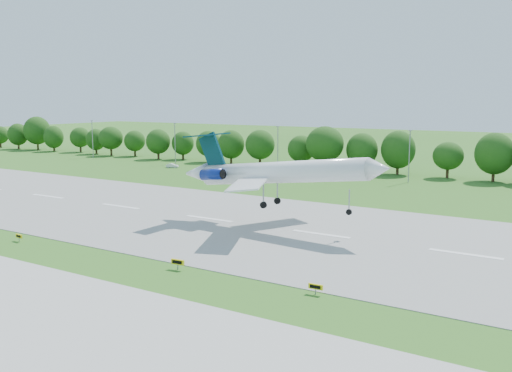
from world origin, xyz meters
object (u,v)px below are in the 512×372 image
object	(u,v)px
airliner	(271,172)
service_vehicle_b	(256,169)
taxi_sign_left	(19,236)
service_vehicle_a	(172,166)

from	to	relation	value
airliner	service_vehicle_b	distance (m)	68.26
taxi_sign_left	service_vehicle_a	xyz separation A→B (m)	(-36.77, 75.35, -0.16)
taxi_sign_left	service_vehicle_b	world-z (taller)	service_vehicle_b
airliner	service_vehicle_a	bearing A→B (deg)	142.04
service_vehicle_a	service_vehicle_b	world-z (taller)	service_vehicle_a
service_vehicle_b	taxi_sign_left	bearing A→B (deg)	-153.54
service_vehicle_a	service_vehicle_b	size ratio (longest dim) A/B	1.06
airliner	service_vehicle_b	size ratio (longest dim) A/B	10.73
service_vehicle_a	service_vehicle_b	distance (m)	24.63
taxi_sign_left	service_vehicle_b	distance (m)	82.78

